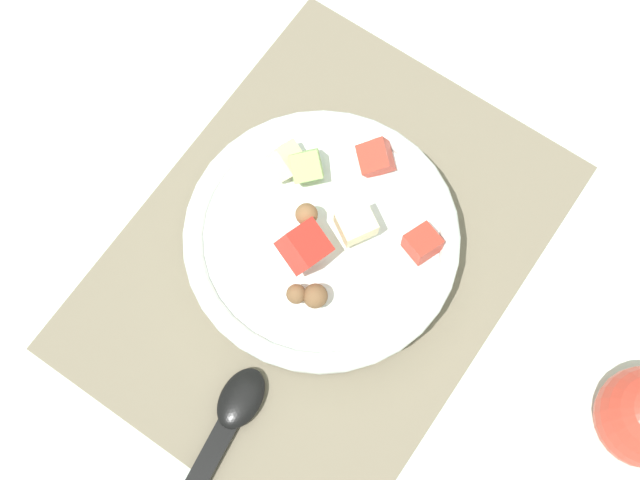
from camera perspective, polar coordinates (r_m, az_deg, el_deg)
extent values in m
plane|color=silver|center=(0.86, 0.09, -0.98)|extent=(2.40, 2.40, 0.00)
cube|color=#756B56|center=(0.86, 0.09, -0.92)|extent=(0.44, 0.33, 0.01)
cylinder|color=white|center=(0.83, 0.00, -0.33)|extent=(0.22, 0.22, 0.05)
torus|color=white|center=(0.81, 0.00, 0.23)|extent=(0.24, 0.24, 0.02)
cube|color=red|center=(0.77, -0.67, -0.58)|extent=(0.05, 0.04, 0.04)
cube|color=#BC3828|center=(0.80, 6.23, -0.19)|extent=(0.03, 0.03, 0.02)
cube|color=beige|center=(0.82, -2.05, 4.83)|extent=(0.04, 0.04, 0.04)
cube|color=#BC3828|center=(0.82, 3.56, 4.90)|extent=(0.04, 0.04, 0.03)
sphere|color=brown|center=(0.77, -0.29, -3.41)|extent=(0.03, 0.02, 0.03)
sphere|color=brown|center=(0.78, -0.83, 1.56)|extent=(0.03, 0.03, 0.03)
cube|color=#93C160|center=(0.81, -0.82, 4.53)|extent=(0.04, 0.04, 0.04)
sphere|color=brown|center=(0.77, -1.45, -3.29)|extent=(0.02, 0.03, 0.02)
cube|color=beige|center=(0.78, 2.20, 0.99)|extent=(0.04, 0.04, 0.03)
ellipsoid|color=black|center=(0.82, -4.81, -9.55)|extent=(0.06, 0.04, 0.01)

